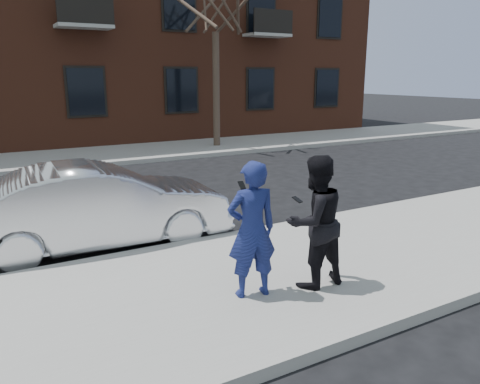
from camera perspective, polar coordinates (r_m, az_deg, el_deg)
ground at (r=6.95m, az=4.99°, el=-9.79°), size 100.00×100.00×0.00m
near_sidewalk at (r=6.74m, az=6.22°, el=-9.94°), size 50.00×3.50×0.15m
near_curb at (r=8.15m, az=-1.18°, el=-5.50°), size 50.00×0.10×0.15m
far_sidewalk at (r=17.09m, az=-16.86°, el=4.27°), size 50.00×3.50×0.15m
far_curb at (r=15.36m, az=-15.34°, el=3.33°), size 50.00×0.10×0.15m
apartment_building at (r=24.12m, az=-16.89°, el=21.49°), size 24.30×10.30×12.30m
silver_sedan at (r=8.07m, az=-16.69°, el=-1.66°), size 4.32×1.66×1.40m
man_hoodie at (r=5.64m, az=1.45°, el=-4.62°), size 0.68×0.55×1.69m
man_peacoat at (r=5.99m, az=9.12°, el=-3.61°), size 0.84×0.66×1.71m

